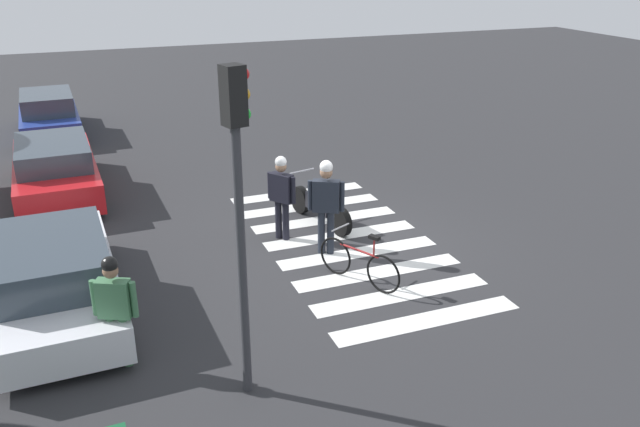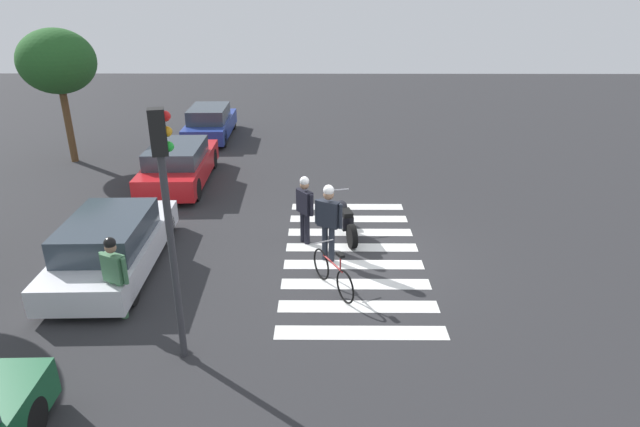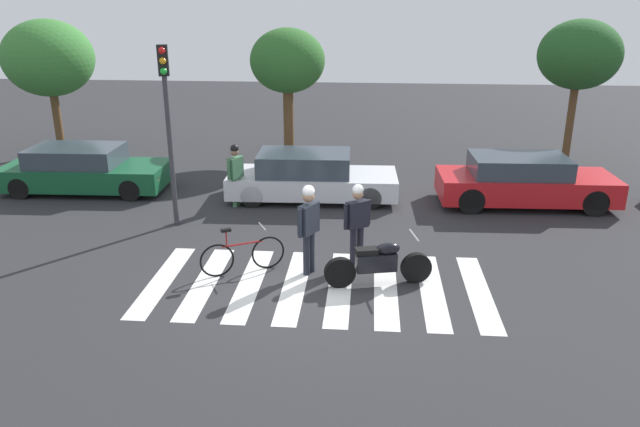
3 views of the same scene
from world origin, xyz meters
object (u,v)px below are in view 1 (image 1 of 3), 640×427
(car_white_van, at_px, (55,276))
(traffic_light_pole, at_px, (239,187))
(car_red_convertible, at_px, (55,168))
(pedestrian_bystander, at_px, (115,305))
(officer_on_foot, at_px, (282,192))
(officer_by_motorcycle, at_px, (326,200))
(car_blue_hatchback, at_px, (49,115))
(leaning_bicycle, at_px, (359,263))
(police_motorcycle, at_px, (320,204))

(car_white_van, xyz_separation_m, traffic_light_pole, (-3.15, -2.35, 2.30))
(car_red_convertible, relative_size, traffic_light_pole, 1.08)
(pedestrian_bystander, height_order, car_white_van, pedestrian_bystander)
(officer_on_foot, xyz_separation_m, officer_by_motorcycle, (-0.97, -0.58, 0.10))
(car_blue_hatchback, xyz_separation_m, traffic_light_pole, (-14.89, -2.42, 2.27))
(car_white_van, bearing_deg, officer_by_motorcycle, -84.71)
(officer_on_foot, distance_m, car_white_van, 4.57)
(car_red_convertible, height_order, car_blue_hatchback, car_blue_hatchback)
(car_blue_hatchback, relative_size, traffic_light_pole, 1.02)
(car_white_van, bearing_deg, pedestrian_bystander, -157.50)
(traffic_light_pole, bearing_deg, car_white_van, 36.76)
(leaning_bicycle, relative_size, car_blue_hatchback, 0.36)
(car_red_convertible, relative_size, car_blue_hatchback, 1.06)
(leaning_bicycle, xyz_separation_m, pedestrian_bystander, (-1.02, 4.19, 0.59))
(officer_on_foot, bearing_deg, officer_by_motorcycle, -149.08)
(pedestrian_bystander, bearing_deg, traffic_light_pole, -128.04)
(police_motorcycle, height_order, leaning_bicycle, police_motorcycle)
(car_white_van, distance_m, car_blue_hatchback, 11.74)
(officer_by_motorcycle, distance_m, pedestrian_bystander, 4.75)
(car_red_convertible, bearing_deg, car_white_van, 179.39)
(officer_on_foot, height_order, car_red_convertible, officer_on_foot)
(pedestrian_bystander, bearing_deg, leaning_bicycle, -76.30)
(pedestrian_bystander, xyz_separation_m, traffic_light_pole, (-1.21, -1.55, 1.95))
(police_motorcycle, relative_size, traffic_light_pole, 0.49)
(pedestrian_bystander, bearing_deg, officer_by_motorcycle, -59.80)
(officer_on_foot, height_order, officer_by_motorcycle, officer_by_motorcycle)
(pedestrian_bystander, xyz_separation_m, car_white_van, (1.94, 0.80, -0.35))
(officer_on_foot, bearing_deg, car_red_convertible, 43.90)
(police_motorcycle, height_order, car_white_van, car_white_van)
(car_white_van, relative_size, car_red_convertible, 1.00)
(car_blue_hatchback, bearing_deg, pedestrian_bystander, -176.38)
(pedestrian_bystander, bearing_deg, officer_on_foot, -46.41)
(police_motorcycle, height_order, traffic_light_pole, traffic_light_pole)
(pedestrian_bystander, height_order, car_red_convertible, pedestrian_bystander)
(police_motorcycle, relative_size, officer_on_foot, 1.21)
(police_motorcycle, bearing_deg, officer_on_foot, 114.15)
(car_white_van, height_order, car_red_convertible, car_red_convertible)
(officer_by_motorcycle, bearing_deg, car_white_van, 95.29)
(officer_by_motorcycle, bearing_deg, police_motorcycle, -16.49)
(leaning_bicycle, distance_m, traffic_light_pole, 4.29)
(car_blue_hatchback, distance_m, traffic_light_pole, 15.25)
(police_motorcycle, distance_m, officer_by_motorcycle, 1.62)
(traffic_light_pole, bearing_deg, car_blue_hatchback, 9.22)
(leaning_bicycle, xyz_separation_m, car_blue_hatchback, (12.65, 5.06, 0.27))
(officer_on_foot, bearing_deg, pedestrian_bystander, 133.59)
(car_white_van, bearing_deg, leaning_bicycle, -100.36)
(leaning_bicycle, bearing_deg, officer_by_motorcycle, 3.70)
(leaning_bicycle, relative_size, officer_on_foot, 0.92)
(police_motorcycle, relative_size, car_red_convertible, 0.45)
(traffic_light_pole, bearing_deg, leaning_bicycle, -49.80)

